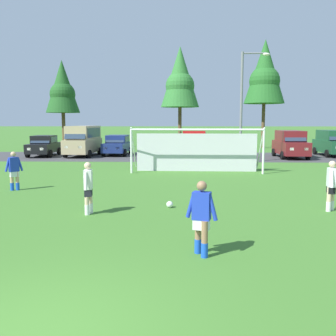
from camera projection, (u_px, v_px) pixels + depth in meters
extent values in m
plane|color=#3D7028|center=(143.00, 176.00, 19.87)|extent=(400.00, 400.00, 0.00)
cube|color=#3D3D3F|center=(157.00, 156.00, 30.88)|extent=(52.00, 8.40, 0.01)
sphere|color=white|center=(170.00, 204.00, 12.57)|extent=(0.22, 0.22, 0.22)
sphere|color=black|center=(170.00, 204.00, 12.57)|extent=(0.08, 0.08, 0.08)
sphere|color=red|center=(171.00, 204.00, 12.57)|extent=(0.07, 0.07, 0.07)
cylinder|color=white|center=(263.00, 152.00, 20.47)|extent=(0.12, 0.12, 2.44)
cylinder|color=white|center=(131.00, 151.00, 20.86)|extent=(0.12, 0.12, 2.44)
cylinder|color=white|center=(197.00, 130.00, 20.51)|extent=(7.32, 0.25, 0.12)
cylinder|color=white|center=(260.00, 149.00, 21.35)|extent=(0.12, 1.95, 2.46)
cylinder|color=white|center=(134.00, 148.00, 21.73)|extent=(0.12, 1.95, 2.46)
cube|color=silver|center=(196.00, 152.00, 21.67)|extent=(6.95, 0.17, 2.20)
cylinder|color=beige|center=(90.00, 201.00, 11.77)|extent=(0.14, 0.14, 0.80)
cylinder|color=beige|center=(87.00, 202.00, 11.57)|extent=(0.14, 0.14, 0.80)
cylinder|color=white|center=(91.00, 208.00, 11.80)|extent=(0.15, 0.15, 0.32)
cylinder|color=white|center=(87.00, 210.00, 11.60)|extent=(0.15, 0.15, 0.32)
cube|color=black|center=(88.00, 191.00, 11.63)|extent=(0.26, 0.37, 0.28)
cube|color=silver|center=(88.00, 179.00, 11.59)|extent=(0.29, 0.41, 0.60)
sphere|color=beige|center=(88.00, 166.00, 11.53)|extent=(0.22, 0.22, 0.22)
cylinder|color=silver|center=(90.00, 179.00, 11.84)|extent=(0.12, 0.24, 0.55)
cylinder|color=silver|center=(86.00, 181.00, 11.34)|extent=(0.12, 0.24, 0.55)
cylinder|color=#936B4C|center=(198.00, 236.00, 8.19)|extent=(0.14, 0.14, 0.80)
cylinder|color=#936B4C|center=(205.00, 239.00, 7.94)|extent=(0.14, 0.14, 0.80)
cylinder|color=blue|center=(198.00, 246.00, 8.22)|extent=(0.15, 0.15, 0.32)
cylinder|color=blue|center=(204.00, 250.00, 7.97)|extent=(0.15, 0.15, 0.32)
cube|color=silver|center=(201.00, 223.00, 8.03)|extent=(0.39, 0.31, 0.28)
cube|color=#1E38B7|center=(202.00, 206.00, 7.98)|extent=(0.43, 0.34, 0.60)
sphere|color=#936B4C|center=(202.00, 186.00, 7.93)|extent=(0.22, 0.22, 0.22)
cylinder|color=#1E38B7|center=(191.00, 205.00, 8.10)|extent=(0.25, 0.15, 0.55)
cylinder|color=#1E38B7|center=(213.00, 208.00, 7.86)|extent=(0.25, 0.15, 0.55)
cylinder|color=tan|center=(17.00, 181.00, 15.75)|extent=(0.14, 0.14, 0.80)
cylinder|color=tan|center=(12.00, 181.00, 15.69)|extent=(0.14, 0.14, 0.80)
cylinder|color=blue|center=(18.00, 186.00, 15.78)|extent=(0.15, 0.15, 0.32)
cylinder|color=blue|center=(12.00, 187.00, 15.72)|extent=(0.15, 0.15, 0.32)
cube|color=silver|center=(14.00, 173.00, 15.68)|extent=(0.40, 0.39, 0.28)
cube|color=#1E38B7|center=(14.00, 164.00, 15.63)|extent=(0.44, 0.43, 0.60)
sphere|color=tan|center=(13.00, 154.00, 15.58)|extent=(0.22, 0.22, 0.22)
cylinder|color=#1E38B7|center=(20.00, 165.00, 15.77)|extent=(0.23, 0.22, 0.55)
cylinder|color=#1E38B7|center=(7.00, 165.00, 15.50)|extent=(0.23, 0.22, 0.55)
cylinder|color=beige|center=(329.00, 199.00, 12.01)|extent=(0.14, 0.14, 0.80)
cylinder|color=beige|center=(332.00, 198.00, 12.18)|extent=(0.14, 0.14, 0.80)
cylinder|color=white|center=(328.00, 207.00, 12.04)|extent=(0.15, 0.15, 0.32)
cylinder|color=white|center=(332.00, 205.00, 12.21)|extent=(0.15, 0.15, 0.32)
cube|color=black|center=(331.00, 189.00, 12.05)|extent=(0.28, 0.37, 0.28)
cube|color=white|center=(332.00, 177.00, 12.01)|extent=(0.30, 0.42, 0.60)
sphere|color=beige|center=(332.00, 164.00, 11.95)|extent=(0.22, 0.22, 0.22)
cylinder|color=white|center=(332.00, 179.00, 11.78)|extent=(0.13, 0.24, 0.55)
cylinder|color=white|center=(331.00, 177.00, 12.24)|extent=(0.13, 0.24, 0.55)
cube|color=black|center=(44.00, 148.00, 31.14)|extent=(1.99, 4.28, 0.76)
cube|color=black|center=(44.00, 139.00, 31.20)|extent=(1.75, 2.18, 0.64)
cube|color=#28384C|center=(40.00, 140.00, 30.24)|extent=(1.54, 0.39, 0.55)
cube|color=#28384C|center=(54.00, 139.00, 31.21)|extent=(0.12, 1.78, 0.45)
cube|color=white|center=(42.00, 149.00, 29.10)|extent=(0.28, 0.09, 0.20)
cube|color=white|center=(29.00, 149.00, 29.09)|extent=(0.28, 0.09, 0.20)
cube|color=#B21414|center=(57.00, 146.00, 33.19)|extent=(0.28, 0.09, 0.20)
cube|color=#B21414|center=(46.00, 146.00, 33.17)|extent=(0.28, 0.09, 0.20)
cylinder|color=black|center=(50.00, 154.00, 29.91)|extent=(0.27, 0.65, 0.64)
cylinder|color=black|center=(28.00, 154.00, 29.89)|extent=(0.27, 0.65, 0.64)
cylinder|color=black|center=(59.00, 151.00, 32.49)|extent=(0.27, 0.65, 0.64)
cylinder|color=black|center=(38.00, 151.00, 32.47)|extent=(0.27, 0.65, 0.64)
cube|color=tan|center=(83.00, 146.00, 31.14)|extent=(2.25, 4.91, 1.10)
cube|color=tan|center=(83.00, 132.00, 31.20)|extent=(2.05, 4.20, 1.10)
cube|color=#28384C|center=(75.00, 133.00, 29.25)|extent=(1.69, 0.56, 0.91)
cube|color=#28384C|center=(94.00, 133.00, 31.11)|extent=(0.26, 3.48, 0.77)
cube|color=white|center=(80.00, 147.00, 28.75)|extent=(0.28, 0.10, 0.20)
cube|color=white|center=(66.00, 147.00, 28.85)|extent=(0.28, 0.10, 0.20)
cube|color=#B21414|center=(97.00, 144.00, 33.41)|extent=(0.28, 0.10, 0.20)
cube|color=#B21414|center=(86.00, 143.00, 33.51)|extent=(0.28, 0.10, 0.20)
cylinder|color=black|center=(89.00, 154.00, 29.64)|extent=(0.28, 0.65, 0.64)
cylinder|color=black|center=(65.00, 154.00, 29.83)|extent=(0.28, 0.65, 0.64)
cylinder|color=black|center=(100.00, 151.00, 32.58)|extent=(0.28, 0.65, 0.64)
cylinder|color=black|center=(78.00, 151.00, 32.77)|extent=(0.28, 0.65, 0.64)
cube|color=navy|center=(117.00, 147.00, 32.06)|extent=(2.03, 4.29, 0.76)
cube|color=navy|center=(118.00, 139.00, 32.12)|extent=(1.77, 2.19, 0.64)
cube|color=#28384C|center=(115.00, 140.00, 31.16)|extent=(1.55, 0.40, 0.55)
cube|color=#28384C|center=(127.00, 139.00, 32.04)|extent=(0.14, 1.78, 0.45)
cube|color=white|center=(118.00, 148.00, 29.97)|extent=(0.28, 0.10, 0.20)
cube|color=white|center=(106.00, 148.00, 30.06)|extent=(0.28, 0.10, 0.20)
cube|color=#B21414|center=(128.00, 145.00, 34.04)|extent=(0.28, 0.10, 0.20)
cube|color=#B21414|center=(117.00, 145.00, 34.13)|extent=(0.28, 0.10, 0.20)
cylinder|color=black|center=(125.00, 153.00, 30.74)|extent=(0.28, 0.65, 0.64)
cylinder|color=black|center=(103.00, 153.00, 30.90)|extent=(0.28, 0.65, 0.64)
cylinder|color=black|center=(131.00, 150.00, 33.31)|extent=(0.28, 0.65, 0.64)
cylinder|color=black|center=(111.00, 150.00, 33.47)|extent=(0.28, 0.65, 0.64)
cube|color=#B2B2BC|center=(153.00, 148.00, 30.74)|extent=(2.01, 4.29, 0.76)
cube|color=#B2B2BC|center=(153.00, 140.00, 30.80)|extent=(1.76, 2.18, 0.64)
cube|color=#28384C|center=(152.00, 140.00, 29.84)|extent=(1.54, 0.39, 0.55)
cube|color=#28384C|center=(163.00, 140.00, 30.73)|extent=(0.13, 1.78, 0.45)
cube|color=white|center=(156.00, 149.00, 28.65)|extent=(0.28, 0.09, 0.20)
cube|color=white|center=(143.00, 149.00, 28.74)|extent=(0.28, 0.09, 0.20)
cube|color=#B21414|center=(162.00, 146.00, 32.72)|extent=(0.28, 0.09, 0.20)
cube|color=#B21414|center=(150.00, 146.00, 32.81)|extent=(0.28, 0.09, 0.20)
cylinder|color=black|center=(162.00, 154.00, 29.42)|extent=(0.27, 0.65, 0.64)
cylinder|color=black|center=(140.00, 154.00, 29.57)|extent=(0.27, 0.65, 0.64)
cylinder|color=black|center=(165.00, 152.00, 31.99)|extent=(0.27, 0.65, 0.64)
cylinder|color=black|center=(145.00, 151.00, 32.15)|extent=(0.27, 0.65, 0.64)
cube|color=red|center=(194.00, 147.00, 30.13)|extent=(2.17, 4.70, 1.00)
cube|color=red|center=(194.00, 136.00, 30.21)|extent=(1.92, 3.10, 0.84)
cube|color=#28384C|center=(194.00, 137.00, 28.81)|extent=(1.63, 0.47, 0.71)
cube|color=#28384C|center=(205.00, 136.00, 30.13)|extent=(0.19, 2.55, 0.59)
cube|color=white|center=(201.00, 149.00, 27.84)|extent=(0.28, 0.10, 0.20)
cube|color=white|center=(187.00, 149.00, 27.94)|extent=(0.28, 0.10, 0.20)
cube|color=#B21414|center=(201.00, 145.00, 32.31)|extent=(0.28, 0.10, 0.20)
cube|color=#B21414|center=(189.00, 145.00, 32.41)|extent=(0.28, 0.10, 0.20)
cylinder|color=black|center=(206.00, 155.00, 28.70)|extent=(0.28, 0.65, 0.64)
cylinder|color=black|center=(181.00, 155.00, 28.87)|extent=(0.28, 0.65, 0.64)
cylinder|color=black|center=(206.00, 152.00, 31.51)|extent=(0.28, 0.65, 0.64)
cylinder|color=black|center=(183.00, 152.00, 31.69)|extent=(0.28, 0.65, 0.64)
cube|color=silver|center=(226.00, 149.00, 29.48)|extent=(2.05, 4.30, 0.76)
cube|color=silver|center=(225.00, 140.00, 29.54)|extent=(1.78, 2.20, 0.64)
cube|color=#28384C|center=(228.00, 141.00, 28.58)|extent=(1.55, 0.41, 0.55)
cube|color=#28384C|center=(236.00, 140.00, 29.56)|extent=(0.15, 1.78, 0.45)
cube|color=white|center=(237.00, 151.00, 27.44)|extent=(0.28, 0.10, 0.20)
cube|color=white|center=(224.00, 151.00, 27.42)|extent=(0.28, 0.10, 0.20)
cube|color=#B21414|center=(227.00, 147.00, 31.53)|extent=(0.28, 0.10, 0.20)
cube|color=#B21414|center=(215.00, 147.00, 31.50)|extent=(0.28, 0.10, 0.20)
cylinder|color=black|center=(240.00, 156.00, 28.26)|extent=(0.28, 0.65, 0.64)
cylinder|color=black|center=(217.00, 156.00, 28.21)|extent=(0.28, 0.65, 0.64)
cylinder|color=black|center=(234.00, 153.00, 30.84)|extent=(0.28, 0.65, 0.64)
cylinder|color=black|center=(212.00, 153.00, 30.79)|extent=(0.28, 0.65, 0.64)
cube|color=maroon|center=(290.00, 148.00, 29.65)|extent=(1.96, 4.63, 1.00)
cube|color=maroon|center=(290.00, 136.00, 29.74)|extent=(1.79, 3.02, 0.84)
cube|color=#28384C|center=(295.00, 137.00, 28.33)|extent=(1.62, 0.40, 0.71)
cube|color=#28384C|center=(301.00, 136.00, 29.70)|extent=(0.07, 2.55, 0.59)
cube|color=white|center=(306.00, 149.00, 27.38)|extent=(0.28, 0.08, 0.20)
cube|color=white|center=(292.00, 149.00, 27.43)|extent=(0.28, 0.08, 0.20)
cube|color=#B21414|center=(289.00, 145.00, 31.86)|extent=(0.28, 0.08, 0.20)
cube|color=#B21414|center=(277.00, 145.00, 31.91)|extent=(0.28, 0.08, 0.20)
cylinder|color=black|center=(308.00, 156.00, 28.26)|extent=(0.25, 0.64, 0.64)
cylinder|color=black|center=(283.00, 155.00, 28.35)|extent=(0.25, 0.64, 0.64)
cylinder|color=black|center=(297.00, 152.00, 31.08)|extent=(0.25, 0.64, 0.64)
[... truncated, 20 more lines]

